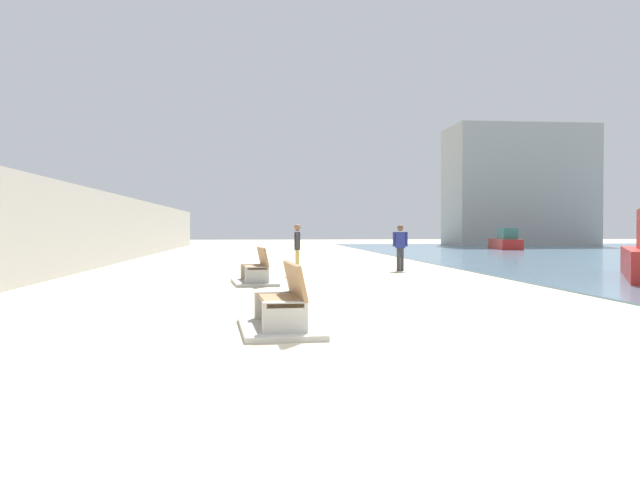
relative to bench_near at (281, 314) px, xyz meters
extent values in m
plane|color=beige|center=(0.90, 15.84, -0.23)|extent=(120.00, 120.00, 0.00)
cube|color=#ADAAA3|center=(-6.60, 15.84, 1.23)|extent=(0.80, 64.00, 2.92)
cube|color=#ADAAA3|center=(0.02, -0.70, 0.01)|extent=(0.61, 0.24, 0.50)
cube|color=#ADAAA3|center=(-0.08, 0.70, 0.01)|extent=(0.61, 0.24, 0.50)
cube|color=#997047|center=(-0.03, 0.00, 0.22)|extent=(0.62, 1.63, 0.06)
cube|color=#997047|center=(0.20, 0.02, 0.50)|extent=(0.28, 1.61, 0.50)
cube|color=#ADAAA3|center=(-0.03, 0.00, -0.19)|extent=(1.25, 2.18, 0.08)
cube|color=#ADAAA3|center=(-0.34, 7.16, 0.01)|extent=(0.62, 0.26, 0.50)
cube|color=#ADAAA3|center=(-0.49, 8.55, 0.01)|extent=(0.62, 0.26, 0.50)
cube|color=#997047|center=(-0.41, 7.86, 0.22)|extent=(0.67, 1.64, 0.06)
cube|color=#997047|center=(-0.19, 7.88, 0.50)|extent=(0.33, 1.61, 0.50)
cube|color=#ADAAA3|center=(-0.41, 7.86, -0.19)|extent=(1.32, 2.20, 0.08)
cylinder|color=gold|center=(0.93, 10.79, 0.17)|extent=(0.12, 0.12, 0.80)
cylinder|color=gold|center=(0.93, 10.92, 0.17)|extent=(0.12, 0.12, 0.80)
cube|color=#333338|center=(0.93, 10.86, 0.85)|extent=(0.19, 0.33, 0.57)
sphere|color=#936B4C|center=(0.93, 10.86, 1.28)|extent=(0.22, 0.22, 0.22)
cylinder|color=#333338|center=(0.92, 10.64, 0.88)|extent=(0.09, 0.09, 0.51)
cylinder|color=#333338|center=(0.94, 11.08, 0.88)|extent=(0.09, 0.09, 0.51)
cylinder|color=#333338|center=(4.71, 12.58, 0.16)|extent=(0.12, 0.12, 0.80)
cylinder|color=#333338|center=(4.58, 12.58, 0.16)|extent=(0.12, 0.12, 0.80)
cube|color=navy|center=(4.64, 12.58, 0.84)|extent=(0.32, 0.18, 0.56)
sphere|color=brown|center=(4.64, 12.58, 1.26)|extent=(0.22, 0.22, 0.22)
cylinder|color=navy|center=(4.86, 12.58, 0.87)|extent=(0.09, 0.09, 0.51)
cylinder|color=navy|center=(4.42, 12.58, 0.87)|extent=(0.09, 0.09, 0.51)
cube|color=red|center=(17.14, 34.22, 0.16)|extent=(2.33, 5.43, 0.70)
cube|color=#337060|center=(17.00, 33.44, 0.89)|extent=(1.38, 2.45, 0.76)
cube|color=#9E9E99|center=(22.22, 43.84, 4.88)|extent=(12.00, 6.00, 10.22)
camera|label=1|loc=(-0.35, -9.19, 1.24)|focal=35.72mm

